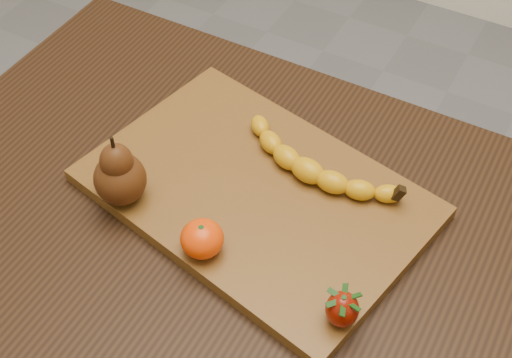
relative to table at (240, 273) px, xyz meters
The scene contains 6 objects.
table is the anchor object (origin of this frame).
cutting_board 0.12m from the table, 97.79° to the left, with size 0.45×0.30×0.02m, color brown.
banana 0.18m from the table, 68.36° to the left, with size 0.21×0.06×0.03m, color #DE9E0A, non-canonical shape.
pear 0.24m from the table, 167.14° to the right, with size 0.07×0.07×0.11m, color #4B250C, non-canonical shape.
mandarin 0.15m from the table, 106.10° to the right, with size 0.06×0.06×0.05m, color #FF4002.
strawberry 0.24m from the table, 21.21° to the right, with size 0.04×0.04×0.05m, color maroon, non-canonical shape.
Camera 1 is at (0.30, -0.50, 1.51)m, focal length 50.00 mm.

